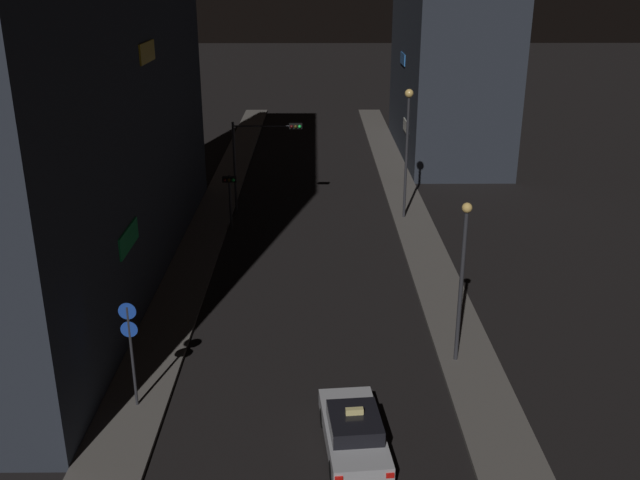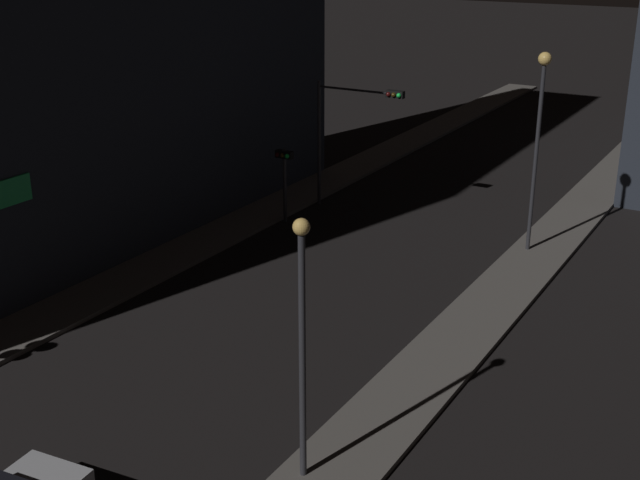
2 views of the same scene
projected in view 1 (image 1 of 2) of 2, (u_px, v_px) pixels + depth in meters
The scene contains 10 objects.
sidewalk_left at pixel (215, 212), 45.13m from camera, with size 2.34×71.05×0.16m, color #5B5651.
sidewalk_right at pixel (409, 212), 45.22m from camera, with size 2.34×71.05×0.16m, color #5B5651.
building_facade_left at pixel (75, 30), 31.48m from camera, with size 6.20×29.91×23.93m.
building_facade_right at pixel (449, 50), 57.19m from camera, with size 7.50×18.65×17.00m.
taxi at pixel (354, 431), 22.47m from camera, with size 2.20×4.59×1.62m.
traffic_light_overhead at pixel (259, 149), 43.63m from camera, with size 4.30×0.41×5.86m.
traffic_light_left_kerb at pixel (230, 190), 41.45m from camera, with size 0.80×0.42×3.35m.
sign_pole_left at pixel (131, 344), 24.03m from camera, with size 0.60×0.10×3.95m.
street_lamp_near_block at pixel (462, 268), 26.44m from camera, with size 0.38×0.38×6.43m.
street_lamp_far_block at pixel (407, 133), 42.13m from camera, with size 0.51×0.51×7.86m.
Camera 1 is at (0.18, -9.37, 14.35)m, focal length 39.83 mm.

